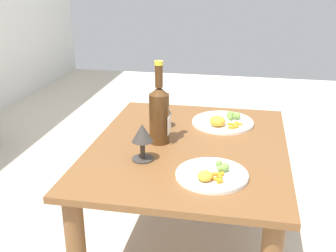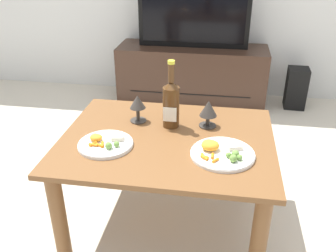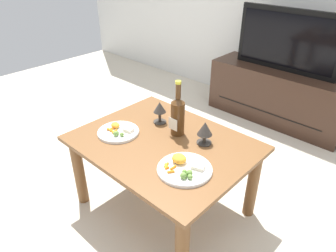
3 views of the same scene
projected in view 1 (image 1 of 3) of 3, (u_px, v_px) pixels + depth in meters
ground_plane at (187, 248)px, 1.90m from camera, size 6.40×6.40×0.00m
dining_table at (189, 165)px, 1.75m from camera, size 1.00×0.79×0.51m
wine_bottle at (159, 112)px, 1.69m from camera, size 0.08×0.08×0.34m
goblet_left at (142, 136)px, 1.55m from camera, size 0.08×0.08×0.14m
goblet_right at (162, 107)px, 1.88m from camera, size 0.09×0.09×0.14m
dinner_plate_left at (212, 174)px, 1.45m from camera, size 0.25×0.25×0.04m
dinner_plate_right at (223, 121)px, 1.93m from camera, size 0.28×0.28×0.06m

